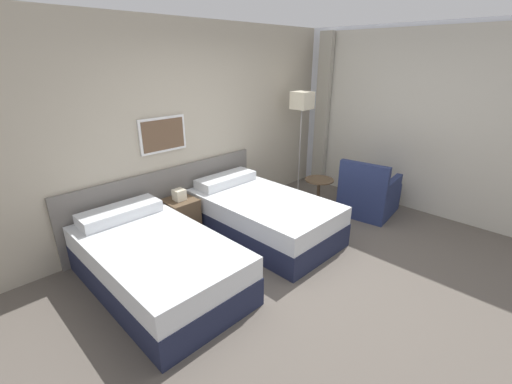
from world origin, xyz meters
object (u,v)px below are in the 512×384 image
Objects in this scene: bed_near_door at (156,262)px; side_table at (319,189)px; floor_lamp at (302,107)px; armchair at (368,196)px; bed_near_window at (262,215)px; nightstand at (181,217)px.

side_table is (2.74, -0.09, 0.08)m from bed_near_door.
bed_near_door is at bearing 178.20° from side_table.
floor_lamp is at bearing 10.56° from bed_near_door.
floor_lamp is at bearing 62.39° from side_table.
armchair reaches higher than bed_near_door.
side_table is 0.58× the size of armchair.
bed_near_window is at bearing 60.04° from armchair.
bed_near_door is 2.74m from side_table.
floor_lamp is at bearing -3.82° from nightstand.
nightstand is 1.28× the size of side_table.
bed_near_window reaches higher than side_table.
bed_near_window is 2.18× the size of armchair.
bed_near_door is 1.57m from bed_near_window.
bed_near_window is at bearing 0.00° from bed_near_door.
floor_lamp is at bearing 20.87° from bed_near_window.
armchair reaches higher than bed_near_window.
floor_lamp is 1.36m from side_table.
side_table is (1.95, -0.81, 0.09)m from nightstand.
armchair is at bearing -22.38° from bed_near_window.
nightstand is at bearing 42.75° from bed_near_door.
armchair is (0.13, -1.25, -1.22)m from floor_lamp.
bed_near_door reaches higher than side_table.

